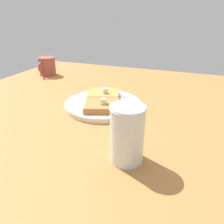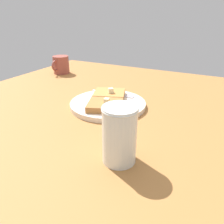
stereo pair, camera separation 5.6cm
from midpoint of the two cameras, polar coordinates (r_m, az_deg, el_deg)
The scene contains 9 objects.
table_surface at distance 71.25cm, azimuth 0.62°, elevation 0.59°, with size 108.11×108.11×2.70cm, color #9D6734.
plate at distance 69.78cm, azimuth 1.08°, elevation 2.05°, with size 24.14×24.14×1.54cm.
toast_slice_left at distance 73.57cm, azimuth 1.50°, elevation 4.59°, with size 9.00×10.02×1.85cm, color #BC7D3E.
toast_slice_middle at distance 64.86cm, azimuth 0.64°, elevation 1.72°, with size 9.00×10.02×1.85cm, color #A66D39.
butter_pat_primary at distance 72.28cm, azimuth 1.53°, elevation 5.66°, with size 1.58×1.42×1.58cm, color beige.
butter_pat_secondary at distance 63.51cm, azimuth 1.11°, elevation 2.87°, with size 1.58×1.42×1.58cm, color beige.
fork at distance 76.01cm, azimuth 2.92°, elevation 4.65°, with size 2.22×16.01×0.36cm.
syrup_jar at distance 43.20cm, azimuth 5.68°, elevation -6.69°, with size 7.06×7.06×11.96cm.
coffee_mug at distance 110.52cm, azimuth -11.78°, elevation 11.97°, with size 10.35×7.59×8.34cm.
Camera 2 is at (56.95, 31.54, 30.71)cm, focal length 35.00 mm.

